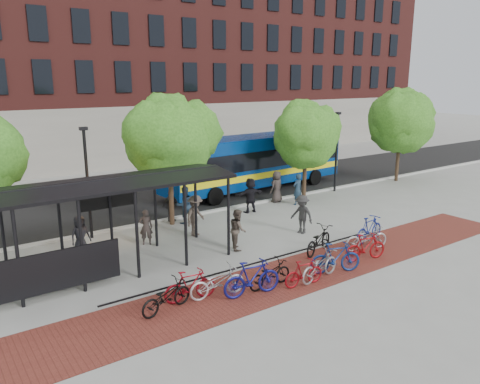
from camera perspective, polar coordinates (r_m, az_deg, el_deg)
ground at (r=22.85m, az=2.30°, el=-4.67°), size 160.00×160.00×0.00m
asphalt_street at (r=29.35m, az=-7.22°, el=-0.60°), size 160.00×8.00×0.01m
curb at (r=25.98m, az=-3.07°, el=-2.27°), size 160.00×0.25×0.12m
brick_strip at (r=18.06m, az=6.96°, el=-9.89°), size 24.00×3.00×0.01m
bike_rack_rail at (r=17.93m, az=1.86°, el=-9.98°), size 12.00×0.05×0.95m
building_brick at (r=49.12m, az=-7.18°, el=16.87°), size 55.00×14.00×20.00m
bus_shelter at (r=17.97m, az=-17.70°, el=-0.48°), size 10.60×3.07×3.60m
tree_b at (r=23.15m, az=-8.48°, el=6.76°), size 5.15×4.20×6.47m
tree_c at (r=28.36m, az=8.10°, el=7.20°), size 4.66×3.80×5.92m
tree_d at (r=35.09m, az=19.06°, el=8.50°), size 5.39×4.40×6.55m
lamp_post_left at (r=22.16m, az=-18.10°, el=1.42°), size 0.35×0.20×5.12m
lamp_post_right at (r=30.75m, az=11.68°, el=5.10°), size 0.35×0.20×5.12m
bus at (r=30.57m, az=1.78°, el=4.01°), size 13.41×3.76×3.58m
bike_0 at (r=15.29m, az=-8.99°, el=-12.49°), size 1.99×1.05×1.00m
bike_1 at (r=15.82m, az=-6.09°, el=-11.27°), size 1.86×0.75×1.09m
bike_2 at (r=16.03m, az=-2.79°, el=-10.91°), size 2.08×0.96×1.05m
bike_3 at (r=16.05m, az=1.46°, el=-10.46°), size 2.17×0.93×1.26m
bike_4 at (r=16.77m, az=3.65°, el=-9.95°), size 1.86×0.72×0.97m
bike_5 at (r=16.97m, az=7.79°, el=-9.73°), size 1.66×0.62×0.98m
bike_6 at (r=17.55m, az=9.66°, el=-8.82°), size 2.14×1.06×1.07m
bike_7 at (r=18.18m, az=11.56°, el=-7.86°), size 2.08×1.28×1.21m
bike_8 at (r=20.09m, az=9.54°, el=-5.80°), size 2.26×1.45×1.12m
bike_9 at (r=19.70m, az=15.04°, el=-6.48°), size 1.94×0.98×1.12m
bike_10 at (r=20.88m, az=15.14°, el=-5.41°), size 2.15×1.21×1.07m
bike_11 at (r=21.89m, az=15.49°, el=-4.37°), size 2.04×0.83×1.19m
pedestrian_0 at (r=20.55m, az=-18.89°, el=-5.04°), size 0.93×0.69×1.72m
pedestrian_1 at (r=21.11m, az=-11.39°, el=-4.21°), size 0.70×0.61×1.61m
pedestrian_2 at (r=23.81m, az=-6.79°, el=-1.59°), size 0.99×0.80×1.92m
pedestrian_3 at (r=21.90m, az=-5.47°, el=-2.88°), size 1.45×1.21×1.95m
pedestrian_4 at (r=24.28m, az=-8.46°, el=-1.68°), size 1.00×0.50×1.64m
pedestrian_5 at (r=25.60m, az=1.26°, el=-0.40°), size 1.83×0.70×1.93m
pedestrian_6 at (r=27.81m, az=4.50°, el=0.64°), size 1.02×0.77×1.87m
pedestrian_7 at (r=27.38m, az=7.03°, el=0.33°), size 0.71×0.50×1.83m
pedestrian_8 at (r=20.14m, az=-0.27°, el=-4.57°), size 0.98×1.07×1.77m
pedestrian_9 at (r=22.35m, az=7.55°, el=-2.71°), size 0.92×1.32×1.86m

